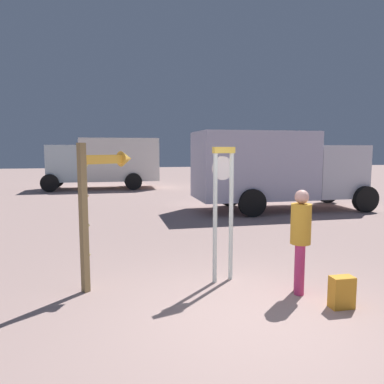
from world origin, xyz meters
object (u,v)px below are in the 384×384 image
(box_truck_far, at_px, (106,161))
(arrow_sign, at_px, (101,190))
(person_near_clock, at_px, (300,236))
(backpack, at_px, (341,292))
(standing_clock, at_px, (223,201))
(box_truck_near, at_px, (274,167))

(box_truck_far, bearing_deg, arrow_sign, -89.14)
(person_near_clock, xyz_separation_m, backpack, (0.31, -0.61, -0.66))
(arrow_sign, bearing_deg, box_truck_far, 90.86)
(standing_clock, height_order, box_truck_far, box_truck_far)
(backpack, xyz_separation_m, box_truck_near, (2.56, 7.99, 1.30))
(box_truck_near, xyz_separation_m, box_truck_far, (-6.02, 8.67, 0.01))
(person_near_clock, bearing_deg, standing_clock, 143.02)
(box_truck_far, bearing_deg, standing_clock, -81.98)
(box_truck_near, bearing_deg, standing_clock, -120.20)
(person_near_clock, bearing_deg, arrow_sign, 162.74)
(backpack, relative_size, box_truck_far, 0.07)
(arrow_sign, xyz_separation_m, box_truck_far, (-0.23, 15.14, -0.02))
(box_truck_far, bearing_deg, backpack, -78.28)
(standing_clock, relative_size, box_truck_near, 0.36)
(standing_clock, bearing_deg, box_truck_far, 98.02)
(backpack, distance_m, box_truck_far, 17.07)
(box_truck_far, bearing_deg, person_near_clock, -78.91)
(box_truck_near, bearing_deg, arrow_sign, -131.82)
(box_truck_near, bearing_deg, backpack, -107.75)
(arrow_sign, relative_size, backpack, 5.12)
(box_truck_near, height_order, box_truck_far, box_truck_near)
(arrow_sign, bearing_deg, person_near_clock, -17.26)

